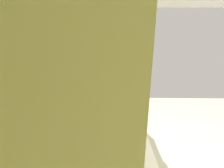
# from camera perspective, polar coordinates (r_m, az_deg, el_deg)

# --- Properties ---
(wall_back) EXTENTS (3.88, 0.12, 2.65)m
(wall_back) POSITION_cam_1_polar(r_m,az_deg,el_deg) (1.75, -10.92, -1.18)
(wall_back) COLOR #DDCA7C
(wall_back) RESTS_ON ground_plane
(counter_run) EXTENTS (3.03, 0.66, 0.91)m
(counter_run) POSITION_cam_1_polar(r_m,az_deg,el_deg) (1.87, 1.42, -31.34)
(counter_run) COLOR beige
(counter_run) RESTS_ON ground_plane
(upper_cabinets) EXTENTS (2.20, 0.35, 0.70)m
(upper_cabinets) POSITION_cam_1_polar(r_m,az_deg,el_deg) (1.28, -4.96, 20.67)
(upper_cabinets) COLOR beige
(oven_range) EXTENTS (0.60, 0.62, 1.09)m
(oven_range) POSITION_cam_1_polar(r_m,az_deg,el_deg) (3.37, 1.02, -7.92)
(oven_range) COLOR #B7BABF
(oven_range) RESTS_ON ground_plane
(microwave) EXTENTS (0.54, 0.40, 0.29)m
(microwave) POSITION_cam_1_polar(r_m,az_deg,el_deg) (2.08, 0.93, -6.00)
(microwave) COLOR #B7BABF
(microwave) RESTS_ON counter_run
(bowl) EXTENTS (0.13, 0.13, 0.05)m
(bowl) POSITION_cam_1_polar(r_m,az_deg,el_deg) (1.29, 6.44, -27.85)
(bowl) COLOR gold
(bowl) RESTS_ON counter_run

